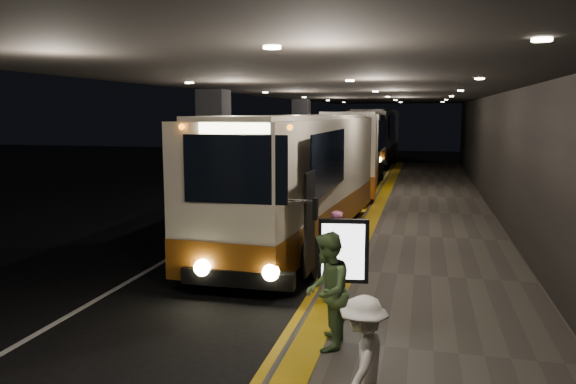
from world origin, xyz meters
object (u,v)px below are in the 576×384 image
at_px(coach_main, 299,184).
at_px(passenger_boarding, 339,246).
at_px(coach_third, 376,138).
at_px(stanchion_post, 326,272).
at_px(passenger_waiting_green, 327,291).
at_px(passenger_waiting_white, 363,360).
at_px(coach_second, 353,153).
at_px(info_sign, 343,253).

xyz_separation_m(coach_main, passenger_boarding, (1.77, -4.03, -0.80)).
distance_m(coach_third, stanchion_post, 32.20).
relative_size(passenger_waiting_green, passenger_waiting_white, 1.19).
bearing_deg(coach_third, passenger_waiting_green, -85.02).
distance_m(coach_main, coach_third, 26.69).
height_order(coach_second, passenger_boarding, coach_second).
height_order(coach_main, passenger_waiting_white, coach_main).
relative_size(coach_second, passenger_waiting_white, 7.76).
distance_m(passenger_waiting_white, stanchion_post, 4.25).
distance_m(coach_second, passenger_waiting_green, 19.45).
relative_size(coach_third, stanchion_post, 10.80).
bearing_deg(passenger_boarding, info_sign, -167.86).
xyz_separation_m(passenger_waiting_green, info_sign, (0.09, 1.12, 0.32)).
xyz_separation_m(coach_second, stanchion_post, (1.65, -17.22, -1.04)).
bearing_deg(stanchion_post, coach_main, 107.79).
bearing_deg(passenger_waiting_green, coach_second, -175.28).
bearing_deg(info_sign, coach_third, 86.16).
distance_m(passenger_waiting_green, stanchion_post, 2.16).
height_order(passenger_waiting_green, stanchion_post, passenger_waiting_green).
bearing_deg(passenger_boarding, stanchion_post, -179.15).
xyz_separation_m(passenger_boarding, stanchion_post, (-0.03, -1.41, -0.19)).
distance_m(coach_third, info_sign, 33.19).
bearing_deg(stanchion_post, coach_second, 95.46).
bearing_deg(info_sign, passenger_waiting_green, -102.27).
bearing_deg(stanchion_post, passenger_boarding, 88.96).
height_order(coach_main, coach_third, coach_third).
bearing_deg(stanchion_post, passenger_waiting_white, -74.53).
height_order(coach_second, passenger_waiting_green, coach_second).
bearing_deg(info_sign, passenger_waiting_white, -85.51).
height_order(coach_third, info_sign, coach_third).
height_order(passenger_boarding, passenger_waiting_white, passenger_boarding).
bearing_deg(passenger_waiting_green, passenger_boarding, -175.65).
xyz_separation_m(coach_main, stanchion_post, (1.74, -5.43, -0.99)).
relative_size(coach_second, stanchion_post, 10.35).
bearing_deg(coach_second, info_sign, -86.96).
bearing_deg(info_sign, passenger_boarding, 92.48).
bearing_deg(stanchion_post, coach_third, 93.23).
height_order(passenger_boarding, info_sign, info_sign).
bearing_deg(passenger_boarding, passenger_waiting_white, -166.73).
distance_m(passenger_boarding, stanchion_post, 1.42).
relative_size(coach_second, coach_third, 0.96).
bearing_deg(coach_third, coach_second, -88.03).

